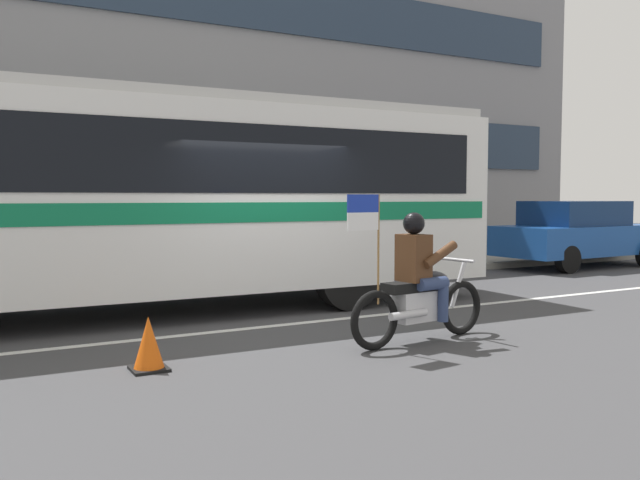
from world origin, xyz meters
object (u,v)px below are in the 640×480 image
Objects in this scene: transit_bus at (114,187)px; parked_hatchback_downstreet at (579,233)px; traffic_cone at (149,345)px; fire_hydrant at (193,258)px; motorcycle_with_rider at (419,287)px.

transit_bus is 11.66m from parked_hatchback_downstreet.
parked_hatchback_downstreet is (11.53, 1.39, -1.03)m from transit_bus.
traffic_cone is (-0.35, -3.26, -1.63)m from transit_bus.
fire_hydrant is 1.36× the size of traffic_cone.
motorcycle_with_rider is 3.97× the size of traffic_cone.
fire_hydrant is at bearing 96.51° from motorcycle_with_rider.
parked_hatchback_downstreet is at bearing 21.35° from traffic_cone.
transit_bus is 3.66m from traffic_cone.
transit_bus is at bearing 83.83° from traffic_cone.
fire_hydrant reaches higher than traffic_cone.
transit_bus is at bearing -126.21° from fire_hydrant.
transit_bus is 4.68m from motorcycle_with_rider.
traffic_cone is (-3.17, 0.28, -0.41)m from motorcycle_with_rider.
transit_bus reaches higher than fire_hydrant.
motorcycle_with_rider is at bearing -5.01° from traffic_cone.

